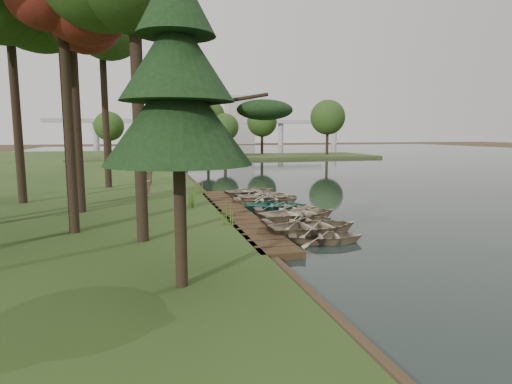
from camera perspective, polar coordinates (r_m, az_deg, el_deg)
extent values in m
plane|color=#3D2F1D|center=(22.67, 1.15, -3.19)|extent=(300.00, 300.00, 0.00)
cube|color=black|center=(55.10, 26.27, 2.60)|extent=(130.00, 200.00, 0.05)
cube|color=#382715|center=(22.27, -2.82, -3.01)|extent=(1.60, 16.00, 0.30)
cube|color=#34421D|center=(72.89, -3.60, 4.67)|extent=(50.00, 14.00, 0.45)
cylinder|color=black|center=(72.00, -22.26, 6.15)|extent=(0.50, 0.50, 4.80)
sphere|color=#284417|center=(72.01, -22.41, 9.01)|extent=(5.60, 5.60, 5.60)
cylinder|color=black|center=(71.45, -16.93, 6.39)|extent=(0.50, 0.50, 4.80)
sphere|color=#284417|center=(71.47, -17.04, 9.27)|extent=(5.60, 5.60, 5.60)
cylinder|color=black|center=(71.53, -11.55, 6.57)|extent=(0.50, 0.50, 4.80)
sphere|color=#284417|center=(71.54, -11.63, 9.45)|extent=(5.60, 5.60, 5.60)
cylinder|color=black|center=(72.22, -6.23, 6.69)|extent=(0.50, 0.50, 4.80)
sphere|color=#284417|center=(72.23, -6.27, 9.55)|extent=(5.60, 5.60, 5.60)
cylinder|color=black|center=(73.51, -1.05, 6.76)|extent=(0.50, 0.50, 4.80)
sphere|color=#284417|center=(73.52, -1.06, 9.57)|extent=(5.60, 5.60, 5.60)
cylinder|color=black|center=(75.37, 3.92, 6.77)|extent=(0.50, 0.50, 4.80)
sphere|color=#284417|center=(75.38, 3.94, 9.51)|extent=(5.60, 5.60, 5.60)
cylinder|color=black|center=(77.76, 8.61, 6.74)|extent=(0.50, 0.50, 4.80)
sphere|color=#284417|center=(77.77, 8.66, 9.39)|extent=(5.60, 5.60, 5.60)
cube|color=#A5A5A0|center=(142.35, -8.38, 9.33)|extent=(90.00, 4.00, 1.20)
cylinder|color=#A5A5A0|center=(142.07, -20.56, 7.30)|extent=(1.80, 1.80, 8.00)
cylinder|color=#A5A5A0|center=(141.52, -12.41, 7.62)|extent=(1.80, 1.80, 8.00)
cylinder|color=#A5A5A0|center=(143.78, -4.35, 7.78)|extent=(1.80, 1.80, 8.00)
cylinder|color=#A5A5A0|center=(148.72, 3.32, 7.80)|extent=(1.80, 1.80, 8.00)
cylinder|color=#A5A5A0|center=(156.08, 10.38, 7.69)|extent=(1.80, 1.80, 8.00)
cube|color=#A5A5A0|center=(165.45, -2.19, 9.55)|extent=(10.00, 8.00, 18.00)
cube|color=#A5A5A0|center=(166.40, -14.54, 8.26)|extent=(8.00, 8.00, 12.00)
imported|color=tan|center=(17.25, 9.21, -5.63)|extent=(3.45, 2.84, 0.62)
imported|color=tan|center=(18.47, 7.75, -4.38)|extent=(4.10, 3.02, 0.82)
imported|color=tan|center=(19.87, 5.67, -3.64)|extent=(3.48, 2.53, 0.71)
imported|color=tan|center=(21.20, 5.78, -2.73)|extent=(4.38, 3.40, 0.83)
imported|color=tan|center=(22.82, 3.96, -2.11)|extent=(3.52, 2.61, 0.70)
imported|color=#2A7567|center=(23.79, 2.69, -1.67)|extent=(3.91, 3.16, 0.72)
imported|color=tan|center=(25.59, 1.34, -0.88)|extent=(4.25, 3.29, 0.81)
imported|color=tan|center=(26.65, 1.49, -0.55)|extent=(4.26, 3.43, 0.78)
imported|color=tan|center=(28.11, 0.56, -0.20)|extent=(3.43, 2.51, 0.69)
imported|color=tan|center=(29.46, -0.70, 0.24)|extent=(4.21, 3.51, 0.75)
imported|color=tan|center=(28.04, -14.29, -0.05)|extent=(3.49, 3.08, 0.60)
cylinder|color=black|center=(16.43, -15.42, 10.46)|extent=(0.44, 0.44, 9.76)
cylinder|color=black|center=(18.76, -23.71, 7.83)|extent=(0.41, 0.41, 8.52)
ellipsoid|color=maroon|center=(19.27, -24.46, 20.58)|extent=(3.80, 3.80, 3.23)
cylinder|color=black|center=(23.60, -22.88, 10.03)|extent=(0.45, 0.45, 10.38)
ellipsoid|color=#284417|center=(24.40, -23.59, 22.28)|extent=(4.94, 4.94, 4.20)
cylinder|color=black|center=(28.26, -29.41, 10.58)|extent=(0.47, 0.47, 11.74)
cylinder|color=black|center=(33.83, -19.48, 10.64)|extent=(0.48, 0.48, 11.87)
ellipsoid|color=#284417|center=(34.66, -19.97, 20.47)|extent=(4.55, 4.55, 3.87)
cylinder|color=black|center=(11.40, -10.06, -3.22)|extent=(0.32, 0.32, 3.80)
cone|color=black|center=(11.20, -10.39, 10.23)|extent=(3.80, 3.80, 2.60)
cone|color=black|center=(11.35, -10.58, 17.44)|extent=(2.90, 2.90, 2.25)
cone|color=#3F661E|center=(19.01, -3.87, -2.94)|extent=(0.60, 0.60, 0.99)
cone|color=#3F661E|center=(23.70, -8.79, -0.66)|extent=(0.60, 0.60, 1.14)
cone|color=#3F661E|center=(23.21, -9.39, -1.17)|extent=(0.60, 0.60, 0.89)
cone|color=#3F661E|center=(28.55, -7.59, 0.63)|extent=(0.60, 0.60, 0.95)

